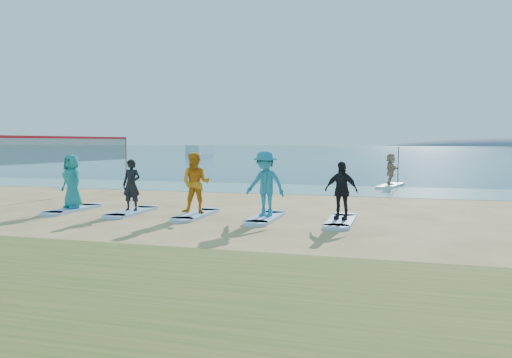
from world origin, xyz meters
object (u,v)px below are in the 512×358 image
(paddleboarder, at_px, (391,169))
(surfboard_1, at_px, (132,212))
(student_2, at_px, (196,183))
(surfboard_4, at_px, (341,221))
(paddleboard, at_px, (390,186))
(surfboard_0, at_px, (73,209))
(student_4, at_px, (341,191))
(volleyball_net, at_px, (58,150))
(student_1, at_px, (132,185))
(surfboard_2, at_px, (196,215))
(student_3, at_px, (265,184))
(boat_offshore_a, at_px, (200,154))
(surfboard_3, at_px, (265,218))
(student_0, at_px, (72,181))

(paddleboarder, relative_size, surfboard_1, 0.70)
(student_2, distance_m, surfboard_4, 4.43)
(paddleboard, distance_m, surfboard_0, 15.31)
(surfboard_0, xyz_separation_m, surfboard_4, (8.65, 0.00, 0.00))
(student_2, height_order, student_4, student_2)
(volleyball_net, distance_m, paddleboard, 15.48)
(paddleboarder, relative_size, student_4, 0.96)
(volleyball_net, relative_size, student_1, 5.63)
(surfboard_2, relative_size, student_3, 1.16)
(student_2, bearing_deg, student_3, -6.46)
(boat_offshore_a, height_order, surfboard_3, boat_offshore_a)
(surfboard_0, xyz_separation_m, student_1, (2.16, 0.00, 0.85))
(paddleboarder, distance_m, surfboard_0, 15.33)
(paddleboarder, bearing_deg, student_0, 128.36)
(surfboard_2, relative_size, student_4, 1.37)
(volleyball_net, height_order, student_4, volleyball_net)
(student_0, distance_m, surfboard_1, 2.35)
(surfboard_1, bearing_deg, student_0, 180.00)
(student_3, bearing_deg, student_4, 14.72)
(surfboard_0, height_order, student_0, student_0)
(paddleboard, bearing_deg, student_2, -101.37)
(student_1, distance_m, student_2, 2.17)
(paddleboarder, height_order, student_0, student_0)
(boat_offshore_a, bearing_deg, surfboard_4, -67.24)
(surfboard_4, bearing_deg, student_1, 180.00)
(volleyball_net, bearing_deg, paddleboarder, 33.63)
(paddleboard, distance_m, student_3, 12.28)
(student_4, bearing_deg, surfboard_0, -166.46)
(surfboard_4, height_order, student_4, student_4)
(paddleboarder, relative_size, student_2, 0.84)
(surfboard_0, distance_m, student_2, 4.43)
(surfboard_4, bearing_deg, volleyball_net, 164.32)
(volleyball_net, xyz_separation_m, surfboard_0, (3.04, -3.28, -1.86))
(volleyball_net, xyz_separation_m, surfboard_3, (9.52, -3.28, -1.86))
(surfboard_3, distance_m, surfboard_4, 2.16)
(volleyball_net, height_order, paddleboard, volleyball_net)
(student_2, bearing_deg, surfboard_1, 173.54)
(boat_offshore_a, bearing_deg, surfboard_2, -70.16)
(student_2, xyz_separation_m, surfboard_4, (4.33, -0.00, -0.96))
(student_2, distance_m, student_3, 2.16)
(paddleboarder, distance_m, boat_offshore_a, 68.63)
(student_1, bearing_deg, surfboard_0, 179.47)
(volleyball_net, relative_size, paddleboarder, 5.87)
(boat_offshore_a, bearing_deg, student_4, -67.24)
(surfboard_3, height_order, surfboard_4, same)
(volleyball_net, height_order, student_2, volleyball_net)
(volleyball_net, distance_m, surfboard_2, 8.27)
(surfboard_3, bearing_deg, volleyball_net, 160.99)
(boat_offshore_a, distance_m, surfboard_4, 78.54)
(student_3, xyz_separation_m, surfboard_4, (2.16, -0.00, -0.99))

